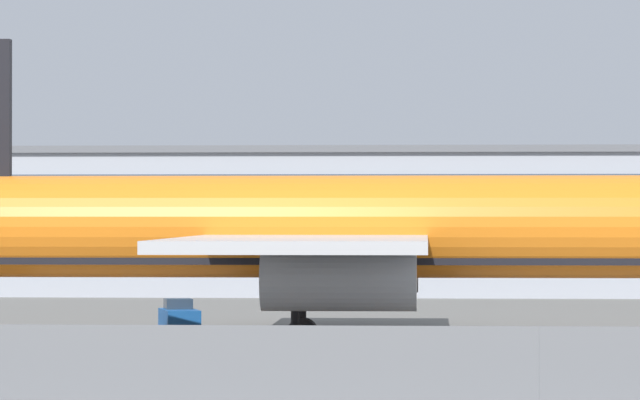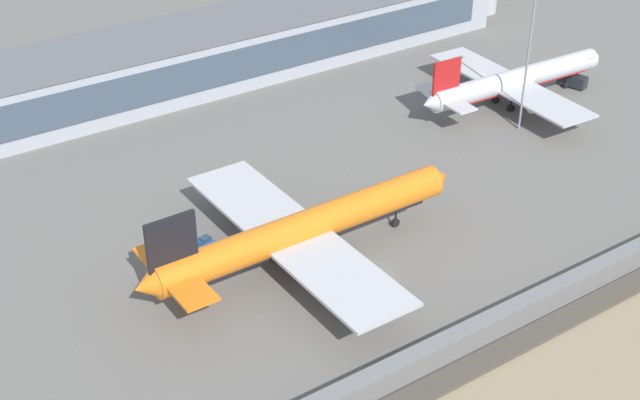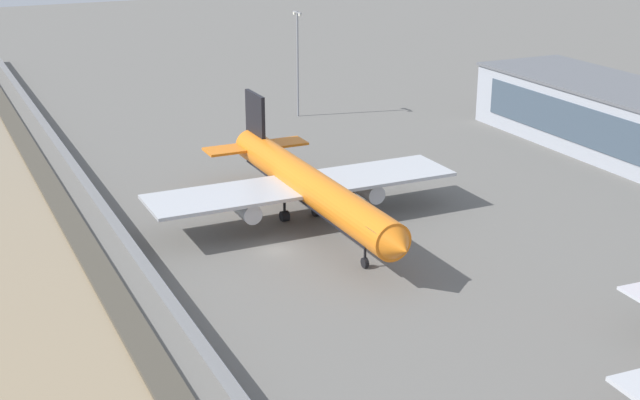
{
  "view_description": "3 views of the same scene",
  "coord_description": "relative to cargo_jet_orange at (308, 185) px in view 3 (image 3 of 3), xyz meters",
  "views": [
    {
      "loc": [
        -3.37,
        -72.73,
        5.93
      ],
      "look_at": [
        -8.1,
        10.12,
        6.52
      ],
      "focal_mm": 105.0,
      "sensor_mm": 36.0,
      "label": 1
    },
    {
      "loc": [
        -58.2,
        -72.84,
        67.78
      ],
      "look_at": [
        -0.48,
        11.93,
        5.14
      ],
      "focal_mm": 50.0,
      "sensor_mm": 36.0,
      "label": 2
    },
    {
      "loc": [
        90.77,
        -37.17,
        41.05
      ],
      "look_at": [
        -5.38,
        8.27,
        3.42
      ],
      "focal_mm": 50.0,
      "sensor_mm": 36.0,
      "label": 3
    }
  ],
  "objects": [
    {
      "name": "perimeter_fence",
      "position": [
        6.6,
        -23.13,
        -3.91
      ],
      "size": [
        280.0,
        0.1,
        2.52
      ],
      "color": "slate",
      "rests_on": "ground"
    },
    {
      "name": "ground_plane",
      "position": [
        6.6,
        -7.13,
        -5.17
      ],
      "size": [
        500.0,
        500.0,
        0.0
      ],
      "primitive_type": "plane",
      "color": "#66635E"
    },
    {
      "name": "shoreline_seawall",
      "position": [
        6.6,
        -27.63,
        -4.92
      ],
      "size": [
        320.0,
        3.0,
        0.5
      ],
      "color": "#474238",
      "rests_on": "ground"
    },
    {
      "name": "cargo_jet_orange",
      "position": [
        0.0,
        0.0,
        0.0
      ],
      "size": [
        47.61,
        40.66,
        13.56
      ],
      "color": "orange",
      "rests_on": "ground"
    },
    {
      "name": "apron_light_mast_apron_east",
      "position": [
        -52.3,
        21.86,
        5.88
      ],
      "size": [
        3.2,
        0.4,
        19.57
      ],
      "color": "gray",
      "rests_on": "ground"
    },
    {
      "name": "baggage_tug",
      "position": [
        -8.69,
        9.76,
        -4.37
      ],
      "size": [
        2.44,
        3.52,
        1.8
      ],
      "color": "#19519E",
      "rests_on": "ground"
    }
  ]
}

